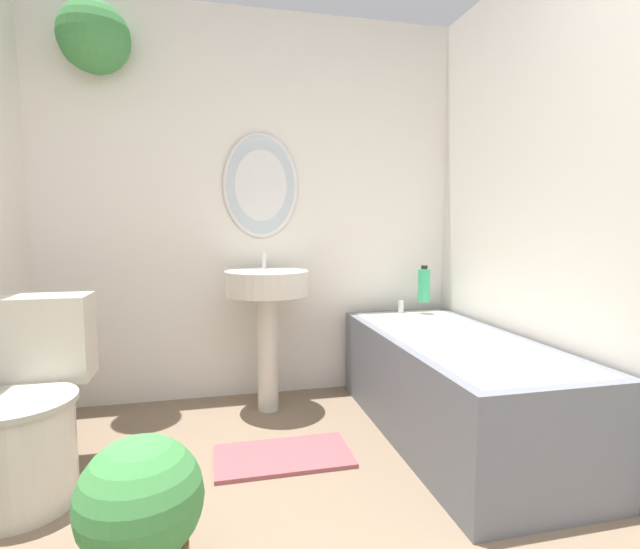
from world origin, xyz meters
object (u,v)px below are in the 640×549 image
object	(u,v)px
pedestal_sink	(267,300)
potted_plant	(141,511)
toilet	(27,412)
bathtub	(452,384)
shampoo_bottle	(424,285)

from	to	relation	value
pedestal_sink	potted_plant	distance (m)	1.46
toilet	bathtub	distance (m)	1.94
toilet	potted_plant	bearing A→B (deg)	-51.48
pedestal_sink	bathtub	world-z (taller)	pedestal_sink
pedestal_sink	potted_plant	xyz separation A→B (m)	(-0.52, -1.30, -0.40)
pedestal_sink	bathtub	xyz separation A→B (m)	(0.89, -0.55, -0.38)
toilet	potted_plant	world-z (taller)	toilet
bathtub	shampoo_bottle	xyz separation A→B (m)	(0.13, 0.63, 0.44)
toilet	bathtub	world-z (taller)	toilet
toilet	pedestal_sink	xyz separation A→B (m)	(1.05, 0.64, 0.32)
bathtub	potted_plant	xyz separation A→B (m)	(-1.41, -0.74, -0.02)
pedestal_sink	toilet	bearing A→B (deg)	-148.43
bathtub	toilet	bearing A→B (deg)	-177.40
bathtub	shampoo_bottle	world-z (taller)	shampoo_bottle
toilet	potted_plant	distance (m)	0.84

